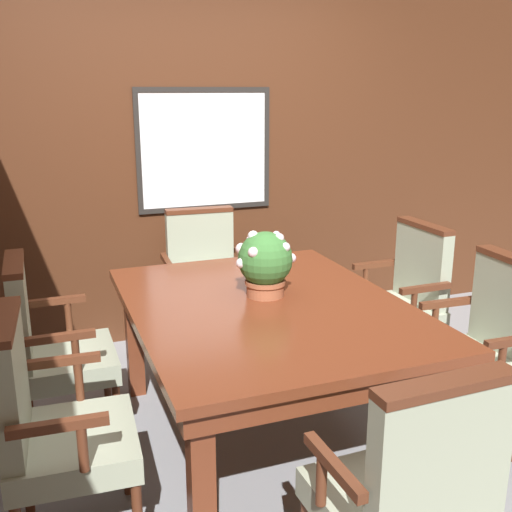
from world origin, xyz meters
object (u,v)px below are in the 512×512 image
chair_head_near (411,490)px  chair_left_far (49,344)px  chair_head_far (204,275)px  chair_right_far (403,295)px  chair_right_near (484,344)px  dining_table (267,321)px  chair_left_near (51,423)px  potted_plant (265,263)px

chair_head_near → chair_left_far: bearing=-58.5°
chair_head_near → chair_head_far: same height
chair_head_near → chair_right_far: same height
chair_left_far → chair_right_near: bearing=-110.5°
chair_left_far → chair_head_near: 1.90m
chair_right_far → chair_left_far: bearing=-90.8°
dining_table → chair_left_near: (-1.04, -0.39, -0.13)m
dining_table → chair_left_near: bearing=-159.5°
chair_left_far → chair_left_near: 0.78m
chair_left_near → chair_right_far: 2.24m
dining_table → chair_head_near: bearing=-89.2°
chair_head_near → chair_head_far: 2.43m
chair_left_far → chair_right_near: size_ratio=1.00×
chair_head_far → potted_plant: 1.18m
chair_left_near → potted_plant: (1.07, 0.50, 0.39)m
dining_table → chair_right_near: 1.10m
chair_right_near → potted_plant: potted_plant is taller
chair_left_far → chair_right_far: same height
chair_head_far → potted_plant: potted_plant is taller
chair_right_near → potted_plant: 1.17m
chair_head_near → chair_head_far: (0.01, 2.43, 0.00)m
potted_plant → chair_left_far: bearing=165.0°
chair_right_far → potted_plant: (-1.03, -0.29, 0.39)m
chair_left_far → chair_head_near: bearing=-147.0°
chair_left_near → dining_table: bearing=-66.4°
chair_head_near → chair_left_near: size_ratio=1.00×
chair_head_near → potted_plant: (0.02, 1.32, 0.39)m
chair_left_near → chair_right_near: size_ratio=1.00×
dining_table → chair_head_far: chair_head_far is taller
chair_left_near → chair_right_far: size_ratio=1.00×
chair_head_near → chair_right_far: bearing=-124.6°
chair_left_near → chair_head_far: size_ratio=1.00×
chair_head_far → chair_left_far: bearing=-138.2°
chair_left_far → potted_plant: potted_plant is taller
chair_right_near → potted_plant: bearing=-113.4°
dining_table → potted_plant: size_ratio=5.04×
chair_right_far → chair_right_near: bearing=-4.1°
chair_head_near → potted_plant: potted_plant is taller
chair_head_far → chair_right_near: bearing=-54.7°
chair_right_far → chair_head_far: same height
dining_table → potted_plant: potted_plant is taller
chair_left_near → potted_plant: potted_plant is taller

